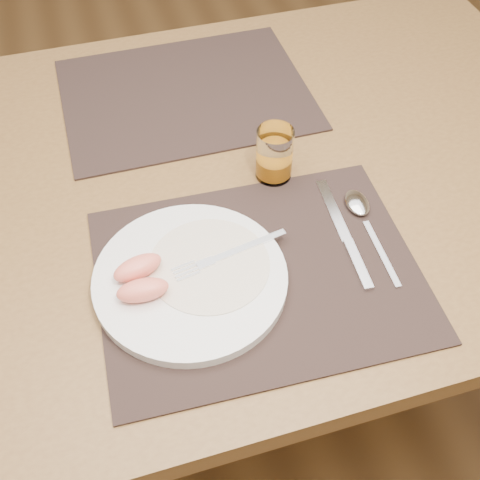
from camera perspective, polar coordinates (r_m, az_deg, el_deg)
The scene contains 11 objects.
ground at distance 1.60m, azimuth -1.85°, elevation -13.55°, with size 5.00×5.00×0.00m, color brown.
table at distance 1.05m, azimuth -2.75°, elevation 2.97°, with size 1.40×0.90×0.75m.
placemat_near at distance 0.85m, azimuth 1.77°, elevation -3.25°, with size 0.45×0.35×0.00m, color black.
placemat_far at distance 1.16m, azimuth -5.19°, elevation 13.63°, with size 0.45×0.35×0.00m, color black.
plate at distance 0.84m, azimuth -4.73°, elevation -3.68°, with size 0.27×0.27×0.02m, color white.
plate_dressing at distance 0.84m, azimuth -2.94°, elevation -2.34°, with size 0.17×0.17×0.00m.
fork at distance 0.85m, azimuth -1.82°, elevation -1.64°, with size 0.17×0.05×0.00m.
knife at distance 0.90m, azimuth 10.14°, elevation -0.06°, with size 0.03×0.22×0.01m.
spoon at distance 0.94m, azimuth 11.35°, elevation 2.83°, with size 0.04×0.19×0.01m.
juice_glass at distance 0.96m, azimuth 3.27°, elevation 7.94°, with size 0.06×0.06×0.09m.
grapefruit_wedges at distance 0.82m, azimuth -9.45°, elevation -3.63°, with size 0.08×0.08×0.03m.
Camera 1 is at (-0.16, -0.70, 1.43)m, focal length 45.00 mm.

